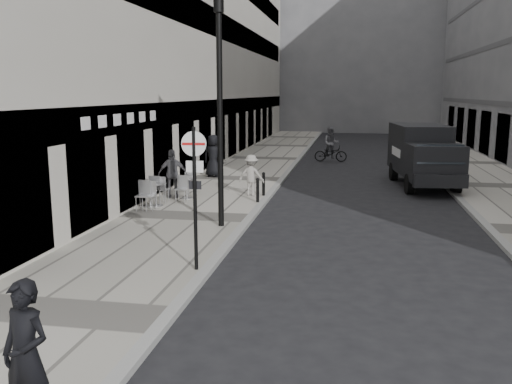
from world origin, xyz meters
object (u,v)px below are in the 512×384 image
(sign_post, at_px, (195,179))
(lamppost, at_px, (220,104))
(cyclist, at_px, (331,148))
(panel_van, at_px, (423,152))
(walking_man, at_px, (26,355))

(sign_post, distance_m, lamppost, 4.21)
(sign_post, bearing_deg, cyclist, 79.61)
(panel_van, distance_m, cyclist, 8.69)
(cyclist, bearing_deg, sign_post, -96.65)
(sign_post, bearing_deg, lamppost, 91.26)
(lamppost, distance_m, panel_van, 11.10)
(lamppost, relative_size, cyclist, 3.18)
(sign_post, distance_m, cyclist, 20.35)
(walking_man, relative_size, lamppost, 0.28)
(panel_van, relative_size, cyclist, 2.84)
(panel_van, xyz_separation_m, cyclist, (-4.12, 7.62, -0.67))
(lamppost, height_order, cyclist, lamppost)
(panel_van, bearing_deg, walking_man, -115.76)
(lamppost, xyz_separation_m, cyclist, (2.46, 16.29, -2.84))
(walking_man, distance_m, cyclist, 26.09)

